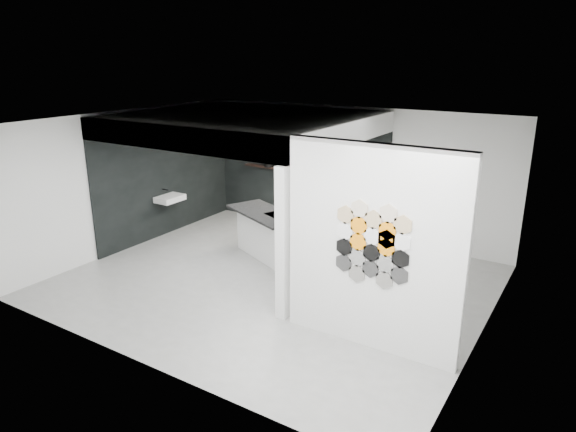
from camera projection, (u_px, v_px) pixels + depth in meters
The scene contains 17 objects.
floor at pixel (274, 282), 9.06m from camera, with size 7.00×6.00×0.01m, color gray.
partition_panel at pixel (372, 249), 6.70m from camera, with size 2.45×0.15×2.80m, color silver.
bay_clad_back at pixel (298, 175), 11.76m from camera, with size 4.40×0.04×2.35m, color black.
bay_clad_left at pixel (168, 181), 11.28m from camera, with size 0.04×4.00×2.35m, color black.
bulkhead at pixel (245, 125), 9.76m from camera, with size 4.40×4.00×0.40m, color silver.
corner_column at pixel (282, 245), 7.48m from camera, with size 0.16×0.16×2.35m, color silver.
fascia_beam at pixel (174, 138), 8.21m from camera, with size 4.40×0.16×0.40m, color silver.
wall_basin at pixel (170, 198), 11.10m from camera, with size 0.40×0.60×0.12m, color silver.
display_shelf at pixel (300, 171), 11.59m from camera, with size 3.00×0.15×0.04m, color black.
kitchen_island at pixel (269, 234), 10.03m from camera, with size 1.92×1.42×1.42m.
stockpot at pixel (269, 163), 11.98m from camera, with size 0.23×0.23×0.18m, color black.
kettle at pixel (336, 172), 11.09m from camera, with size 0.20×0.20×0.17m, color black.
glass_bowl at pixel (353, 175), 10.89m from camera, with size 0.16×0.16×0.11m, color gray.
glass_vase at pixel (354, 175), 10.88m from camera, with size 0.09×0.09×0.12m, color gray.
bottle_dark at pixel (290, 166), 11.69m from camera, with size 0.06×0.06×0.17m, color black.
utensil_cup at pixel (267, 164), 12.03m from camera, with size 0.08×0.08×0.11m, color black.
hex_tile_cluster at pixel (373, 244), 6.58m from camera, with size 1.04×0.02×1.16m.
Camera 1 is at (4.62, -6.88, 3.84)m, focal length 32.00 mm.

